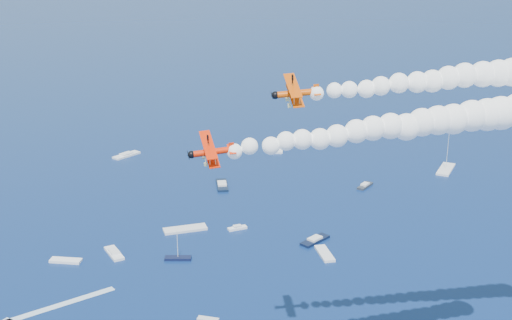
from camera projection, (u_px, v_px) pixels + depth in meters
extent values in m
cube|color=white|center=(114.00, 253.00, 184.34)|extent=(5.22, 9.36, 0.70)
cube|color=silver|center=(208.00, 320.00, 153.43)|extent=(4.97, 3.56, 0.70)
cube|color=white|center=(325.00, 254.00, 184.21)|extent=(3.16, 9.48, 0.70)
cube|color=black|center=(222.00, 185.00, 232.41)|extent=(4.86, 11.55, 0.70)
cube|color=white|center=(446.00, 169.00, 247.51)|extent=(11.97, 13.45, 0.70)
cube|color=white|center=(126.00, 155.00, 262.54)|extent=(11.01, 9.49, 0.70)
cube|color=#2B3039|center=(365.00, 186.00, 231.78)|extent=(7.25, 6.90, 0.70)
cube|color=black|center=(178.00, 258.00, 181.67)|extent=(7.33, 3.78, 0.70)
cube|color=silver|center=(185.00, 229.00, 199.03)|extent=(12.70, 4.88, 0.70)
cube|color=white|center=(277.00, 147.00, 271.76)|extent=(8.37, 15.02, 0.70)
cube|color=black|center=(315.00, 240.00, 191.90)|extent=(9.75, 7.86, 0.70)
cube|color=white|center=(66.00, 261.00, 180.37)|extent=(8.64, 5.35, 0.70)
cube|color=white|center=(237.00, 228.00, 199.54)|extent=(5.80, 2.74, 0.70)
cube|color=white|center=(36.00, 312.00, 156.87)|extent=(35.88, 16.38, 0.04)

